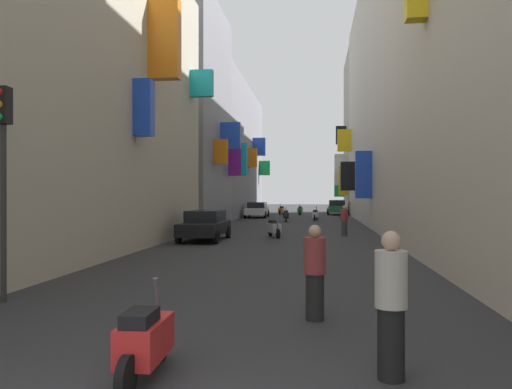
% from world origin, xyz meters
% --- Properties ---
extents(ground_plane, '(140.00, 140.00, 0.00)m').
position_xyz_m(ground_plane, '(0.00, 30.00, 0.00)').
color(ground_plane, '#2D2D30').
extents(building_left_near, '(7.23, 25.76, 12.90)m').
position_xyz_m(building_left_near, '(-7.99, 12.89, 6.45)').
color(building_left_near, '#BCB29E').
rests_on(building_left_near, ground).
extents(building_left_mid_b, '(7.39, 10.27, 15.32)m').
position_xyz_m(building_left_mid_b, '(-7.98, 32.15, 7.65)').
color(building_left_mid_b, gray).
rests_on(building_left_mid_b, ground).
extents(building_left_mid_c, '(7.30, 22.73, 12.92)m').
position_xyz_m(building_left_mid_c, '(-7.99, 48.64, 6.46)').
color(building_left_mid_c, gray).
rests_on(building_left_mid_c, ground).
extents(building_right_mid_a, '(7.28, 31.27, 17.97)m').
position_xyz_m(building_right_mid_a, '(7.99, 34.06, 8.98)').
color(building_right_mid_a, '#BCB29E').
rests_on(building_right_mid_a, ground).
extents(building_right_mid_b, '(7.32, 10.32, 17.35)m').
position_xyz_m(building_right_mid_b, '(7.98, 54.84, 8.65)').
color(building_right_mid_b, '#9E9384').
rests_on(building_right_mid_b, ground).
extents(parked_car_black, '(1.88, 4.45, 1.40)m').
position_xyz_m(parked_car_black, '(-3.47, 20.54, 0.74)').
color(parked_car_black, black).
rests_on(parked_car_black, ground).
extents(parked_car_green, '(1.96, 4.00, 1.51)m').
position_xyz_m(parked_car_green, '(3.78, 50.27, 0.78)').
color(parked_car_green, '#236638').
rests_on(parked_car_green, ground).
extents(parked_car_white, '(1.97, 4.35, 1.39)m').
position_xyz_m(parked_car_white, '(-3.68, 43.35, 0.74)').
color(parked_car_white, white).
rests_on(parked_car_white, ground).
extents(scooter_black, '(0.49, 1.83, 1.13)m').
position_xyz_m(scooter_black, '(-0.66, 37.10, 0.46)').
color(scooter_black, black).
rests_on(scooter_black, ground).
extents(scooter_red, '(0.46, 1.77, 1.13)m').
position_xyz_m(scooter_red, '(-0.32, 3.01, 0.46)').
color(scooter_red, red).
rests_on(scooter_red, ground).
extents(scooter_silver, '(0.80, 1.77, 1.13)m').
position_xyz_m(scooter_silver, '(-0.40, 22.51, 0.46)').
color(scooter_silver, '#ADADB2').
rests_on(scooter_silver, ground).
extents(scooter_white, '(0.58, 1.95, 1.13)m').
position_xyz_m(scooter_white, '(1.64, 38.91, 0.46)').
color(scooter_white, silver).
rests_on(scooter_white, ground).
extents(scooter_green, '(0.51, 1.89, 1.13)m').
position_xyz_m(scooter_green, '(0.05, 49.22, 0.46)').
color(scooter_green, '#287F3D').
rests_on(scooter_green, ground).
extents(scooter_orange, '(0.60, 1.83, 1.13)m').
position_xyz_m(scooter_orange, '(-1.91, 49.78, 0.46)').
color(scooter_orange, orange).
rests_on(scooter_orange, ground).
extents(pedestrian_crossing, '(0.53, 0.53, 1.65)m').
position_xyz_m(pedestrian_crossing, '(1.67, 6.07, 0.82)').
color(pedestrian_crossing, black).
rests_on(pedestrian_crossing, ground).
extents(pedestrian_near_left, '(0.48, 0.48, 1.57)m').
position_xyz_m(pedestrian_near_left, '(3.12, 23.73, 0.78)').
color(pedestrian_near_left, '#3B3B3B').
rests_on(pedestrian_near_left, ground).
extents(pedestrian_near_right, '(0.41, 0.41, 1.75)m').
position_xyz_m(pedestrian_near_right, '(2.57, 3.33, 0.88)').
color(pedestrian_near_right, black).
rests_on(pedestrian_near_right, ground).
extents(traffic_light_near_corner, '(0.26, 0.34, 4.34)m').
position_xyz_m(traffic_light_near_corner, '(-4.57, 6.78, 2.95)').
color(traffic_light_near_corner, '#2D2D2D').
rests_on(traffic_light_near_corner, ground).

